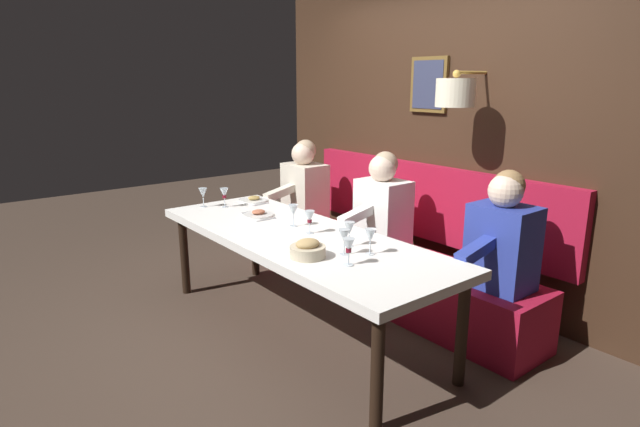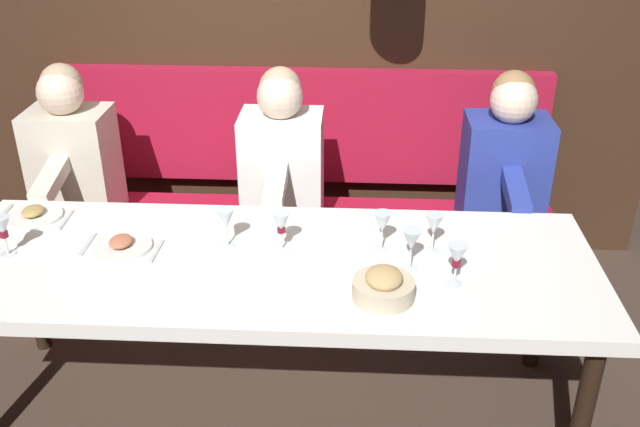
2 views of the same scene
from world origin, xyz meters
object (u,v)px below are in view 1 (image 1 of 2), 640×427
Objects in this scene: wine_glass_7 at (370,236)px; wine_glass_1 at (293,211)px; dining_table at (298,243)px; wine_glass_0 at (224,194)px; wine_glass_6 at (349,229)px; wine_glass_5 at (203,193)px; bread_bowl at (308,250)px; diner_nearest at (503,235)px; wine_glass_4 at (310,217)px; diner_near at (382,204)px; wine_glass_3 at (344,237)px; wine_glass_2 at (349,246)px; diner_middle at (304,184)px.

wine_glass_1 is at bearing 90.08° from wine_glass_7.
dining_table is 1.04m from wine_glass_0.
wine_glass_0 is (-0.02, 1.02, 0.18)m from dining_table.
wine_glass_0 is at bearing 90.98° from dining_table.
wine_glass_1 is 0.61m from wine_glass_6.
wine_glass_5 is 1.58m from bread_bowl.
wine_glass_4 is (-0.80, 1.01, 0.04)m from diner_nearest.
bread_bowl is at bearing -92.90° from wine_glass_5.
diner_near is 1.08m from wine_glass_3.
wine_glass_5 is 1.00× the size of wine_glass_6.
wine_glass_7 reaches higher than bread_bowl.
wine_glass_3 and wine_glass_7 have the same top height.
wine_glass_1 is (0.11, -0.85, 0.00)m from wine_glass_0.
diner_nearest reaches higher than wine_glass_4.
diner_nearest is at bearing -29.18° from wine_glass_3.
wine_glass_2 is at bearing 160.71° from diner_nearest.
diner_near reaches higher than wine_glass_7.
diner_nearest is 4.82× the size of wine_glass_3.
wine_glass_7 is at bearing 14.83° from wine_glass_2.
wine_glass_3 is at bearing -102.76° from wine_glass_4.
wine_glass_5 is 1.79m from wine_glass_7.
diner_nearest is at bearing -49.92° from dining_table.
dining_table is 0.73m from wine_glass_2.
diner_nearest reaches higher than wine_glass_3.
diner_near is 0.91m from wine_glass_6.
wine_glass_6 is at bearing -76.80° from dining_table.
wine_glass_5 reaches higher than bread_bowl.
wine_glass_7 is at bearing -81.87° from wine_glass_5.
wine_glass_6 reaches higher than bread_bowl.
wine_glass_3 is (-0.92, -1.63, 0.04)m from diner_middle.
wine_glass_6 is at bearing 141.72° from diner_nearest.
wine_glass_2 is (-0.12, -1.72, 0.00)m from wine_glass_0.
wine_glass_3 and wine_glass_6 have the same top height.
diner_near is at bearing 90.00° from diner_nearest.
wine_glass_0 is at bearing 97.61° from wine_glass_1.
diner_nearest is 2.15m from diner_middle.
diner_nearest is at bearing -27.99° from wine_glass_7.
wine_glass_4 is (0.08, -0.04, 0.18)m from dining_table.
wine_glass_7 reaches higher than dining_table.
diner_near is 1.21m from bread_bowl.
dining_table is at bearing 78.94° from wine_glass_2.
wine_glass_3 and wine_glass_5 have the same top height.
dining_table is at bearing 130.08° from diner_nearest.
wine_glass_2 is at bearing -119.60° from diner_middle.
wine_glass_1 is 0.75× the size of bread_bowl.
dining_table is at bearing -128.76° from diner_middle.
wine_glass_3 is 1.00× the size of wine_glass_6.
diner_near reaches higher than wine_glass_4.
diner_middle is 4.82× the size of wine_glass_4.
wine_glass_4 is at bearing -174.19° from diner_near.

